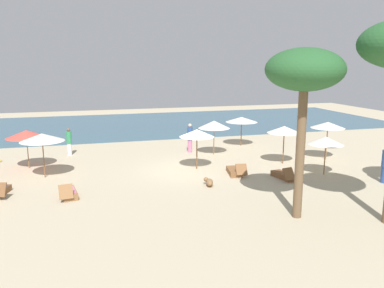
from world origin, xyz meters
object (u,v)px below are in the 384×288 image
(umbrella_5, at_px, (214,124))
(lounger_3, at_px, (69,193))
(person_1, at_px, (69,142))
(lounger_0, at_px, (285,176))
(umbrella_2, at_px, (26,134))
(umbrella_7, at_px, (284,130))
(umbrella_0, at_px, (42,137))
(palm_3, at_px, (305,73))
(umbrella_8, at_px, (242,120))
(dog, at_px, (209,182))
(umbrella_6, at_px, (326,141))
(person_2, at_px, (190,138))
(lounger_2, at_px, (235,171))
(umbrella_1, at_px, (197,133))
(umbrella_3, at_px, (328,125))

(umbrella_5, height_order, lounger_3, umbrella_5)
(person_1, bearing_deg, lounger_0, -38.77)
(umbrella_2, distance_m, umbrella_7, 14.57)
(umbrella_0, xyz_separation_m, lounger_0, (11.82, -3.65, -1.93))
(umbrella_7, relative_size, palm_3, 0.35)
(lounger_3, xyz_separation_m, person_1, (-0.07, 8.43, 0.71))
(lounger_3, bearing_deg, umbrella_7, 12.81)
(umbrella_8, height_order, lounger_0, umbrella_8)
(person_1, xyz_separation_m, palm_3, (8.57, -13.29, 4.58))
(umbrella_0, bearing_deg, dog, -25.80)
(umbrella_6, bearing_deg, umbrella_8, 99.14)
(lounger_3, bearing_deg, person_2, 43.21)
(lounger_2, relative_size, palm_3, 0.28)
(umbrella_6, xyz_separation_m, umbrella_8, (-1.31, 8.16, 0.05))
(palm_3, bearing_deg, umbrella_8, 76.42)
(lounger_3, relative_size, person_2, 0.88)
(umbrella_1, xyz_separation_m, lounger_2, (1.61, -1.64, -1.85))
(umbrella_5, xyz_separation_m, lounger_2, (-0.45, -4.74, -1.79))
(umbrella_5, relative_size, person_1, 1.26)
(umbrella_1, height_order, lounger_3, umbrella_1)
(umbrella_8, distance_m, lounger_2, 7.76)
(dog, bearing_deg, umbrella_6, 1.95)
(umbrella_5, xyz_separation_m, dog, (-2.39, -6.27, -1.77))
(person_1, height_order, dog, person_1)
(umbrella_3, bearing_deg, lounger_3, -168.82)
(umbrella_2, xyz_separation_m, person_1, (2.17, 2.69, -1.06))
(umbrella_7, height_order, person_2, umbrella_7)
(palm_3, bearing_deg, lounger_0, 66.27)
(dog, bearing_deg, umbrella_3, 20.34)
(umbrella_7, distance_m, lounger_2, 4.29)
(umbrella_0, xyz_separation_m, umbrella_2, (-1.00, 2.21, -0.16))
(lounger_0, bearing_deg, umbrella_2, 155.43)
(umbrella_1, height_order, umbrella_5, umbrella_1)
(umbrella_1, distance_m, person_2, 4.35)
(umbrella_6, bearing_deg, umbrella_1, 154.41)
(lounger_3, height_order, palm_3, palm_3)
(umbrella_3, distance_m, lounger_0, 5.80)
(umbrella_6, bearing_deg, lounger_0, -176.74)
(lounger_0, height_order, person_1, person_1)
(lounger_0, xyz_separation_m, palm_3, (-2.08, -4.73, 5.29))
(umbrella_8, bearing_deg, person_2, -165.41)
(umbrella_0, height_order, umbrella_6, umbrella_0)
(umbrella_1, height_order, umbrella_8, umbrella_1)
(lounger_3, distance_m, palm_3, 11.13)
(umbrella_2, bearing_deg, umbrella_1, -17.07)
(person_1, bearing_deg, umbrella_0, -103.39)
(umbrella_8, bearing_deg, person_1, 178.73)
(palm_3, bearing_deg, umbrella_0, 139.30)
(lounger_3, relative_size, person_1, 0.97)
(umbrella_1, bearing_deg, lounger_3, -156.48)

